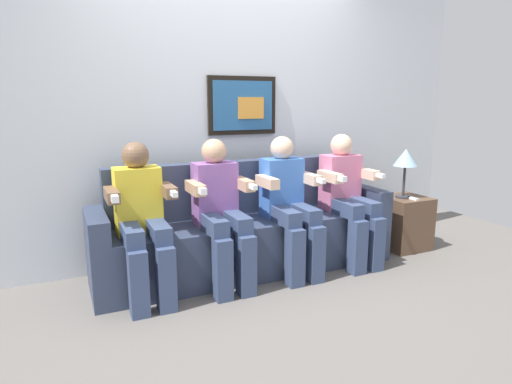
{
  "coord_description": "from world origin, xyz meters",
  "views": [
    {
      "loc": [
        -1.38,
        -2.86,
        1.39
      ],
      "look_at": [
        0.0,
        0.15,
        0.7
      ],
      "focal_mm": 30.69,
      "sensor_mm": 36.0,
      "label": 1
    }
  ],
  "objects_px": {
    "couch": "(247,234)",
    "side_table_right": "(404,222)",
    "person_left_center": "(220,207)",
    "person_rightmost": "(348,194)",
    "spare_remote_on_table": "(412,198)",
    "person_leftmost": "(142,216)",
    "table_lamp": "(406,160)",
    "person_right_center": "(288,200)"
  },
  "relations": [
    {
      "from": "table_lamp",
      "to": "person_leftmost",
      "type": "bearing_deg",
      "value": -178.81
    },
    {
      "from": "couch",
      "to": "person_right_center",
      "type": "distance_m",
      "value": 0.45
    },
    {
      "from": "side_table_right",
      "to": "table_lamp",
      "type": "relative_size",
      "value": 1.09
    },
    {
      "from": "person_left_center",
      "to": "spare_remote_on_table",
      "type": "distance_m",
      "value": 1.86
    },
    {
      "from": "person_leftmost",
      "to": "person_right_center",
      "type": "relative_size",
      "value": 1.0
    },
    {
      "from": "couch",
      "to": "person_right_center",
      "type": "bearing_deg",
      "value": -29.99
    },
    {
      "from": "person_leftmost",
      "to": "person_left_center",
      "type": "relative_size",
      "value": 1.0
    },
    {
      "from": "person_leftmost",
      "to": "person_right_center",
      "type": "distance_m",
      "value": 1.17
    },
    {
      "from": "person_left_center",
      "to": "person_rightmost",
      "type": "bearing_deg",
      "value": 0.0
    },
    {
      "from": "spare_remote_on_table",
      "to": "person_leftmost",
      "type": "bearing_deg",
      "value": 178.97
    },
    {
      "from": "couch",
      "to": "person_left_center",
      "type": "height_order",
      "value": "person_left_center"
    },
    {
      "from": "side_table_right",
      "to": "table_lamp",
      "type": "xyz_separation_m",
      "value": [
        -0.04,
        -0.01,
        0.61
      ]
    },
    {
      "from": "person_left_center",
      "to": "table_lamp",
      "type": "bearing_deg",
      "value": 1.57
    },
    {
      "from": "side_table_right",
      "to": "table_lamp",
      "type": "height_order",
      "value": "table_lamp"
    },
    {
      "from": "couch",
      "to": "person_right_center",
      "type": "xyz_separation_m",
      "value": [
        0.29,
        -0.17,
        0.29
      ]
    },
    {
      "from": "table_lamp",
      "to": "spare_remote_on_table",
      "type": "relative_size",
      "value": 3.54
    },
    {
      "from": "couch",
      "to": "person_left_center",
      "type": "bearing_deg",
      "value": -149.9
    },
    {
      "from": "person_rightmost",
      "to": "side_table_right",
      "type": "bearing_deg",
      "value": 4.92
    },
    {
      "from": "side_table_right",
      "to": "spare_remote_on_table",
      "type": "distance_m",
      "value": 0.28
    },
    {
      "from": "person_right_center",
      "to": "spare_remote_on_table",
      "type": "height_order",
      "value": "person_right_center"
    },
    {
      "from": "person_leftmost",
      "to": "spare_remote_on_table",
      "type": "relative_size",
      "value": 8.54
    },
    {
      "from": "person_leftmost",
      "to": "side_table_right",
      "type": "height_order",
      "value": "person_leftmost"
    },
    {
      "from": "side_table_right",
      "to": "spare_remote_on_table",
      "type": "relative_size",
      "value": 3.85
    },
    {
      "from": "side_table_right",
      "to": "person_leftmost",
      "type": "bearing_deg",
      "value": -178.57
    },
    {
      "from": "person_left_center",
      "to": "person_right_center",
      "type": "xyz_separation_m",
      "value": [
        0.58,
        0.0,
        -0.0
      ]
    },
    {
      "from": "person_right_center",
      "to": "person_left_center",
      "type": "bearing_deg",
      "value": -179.95
    },
    {
      "from": "couch",
      "to": "spare_remote_on_table",
      "type": "height_order",
      "value": "couch"
    },
    {
      "from": "couch",
      "to": "table_lamp",
      "type": "height_order",
      "value": "table_lamp"
    },
    {
      "from": "person_left_center",
      "to": "spare_remote_on_table",
      "type": "bearing_deg",
      "value": -1.35
    },
    {
      "from": "person_rightmost",
      "to": "person_left_center",
      "type": "bearing_deg",
      "value": 180.0
    },
    {
      "from": "person_left_center",
      "to": "side_table_right",
      "type": "bearing_deg",
      "value": 1.87
    },
    {
      "from": "couch",
      "to": "side_table_right",
      "type": "height_order",
      "value": "couch"
    },
    {
      "from": "table_lamp",
      "to": "person_left_center",
      "type": "bearing_deg",
      "value": -178.43
    },
    {
      "from": "person_rightmost",
      "to": "person_right_center",
      "type": "bearing_deg",
      "value": 179.95
    },
    {
      "from": "person_left_center",
      "to": "spare_remote_on_table",
      "type": "xyz_separation_m",
      "value": [
        1.86,
        -0.04,
        -0.1
      ]
    },
    {
      "from": "person_leftmost",
      "to": "table_lamp",
      "type": "distance_m",
      "value": 2.43
    },
    {
      "from": "person_leftmost",
      "to": "spare_remote_on_table",
      "type": "height_order",
      "value": "person_leftmost"
    },
    {
      "from": "person_leftmost",
      "to": "person_left_center",
      "type": "bearing_deg",
      "value": 0.0
    },
    {
      "from": "couch",
      "to": "person_right_center",
      "type": "height_order",
      "value": "person_right_center"
    },
    {
      "from": "person_leftmost",
      "to": "table_lamp",
      "type": "relative_size",
      "value": 2.41
    },
    {
      "from": "person_right_center",
      "to": "spare_remote_on_table",
      "type": "bearing_deg",
      "value": -1.99
    },
    {
      "from": "person_rightmost",
      "to": "spare_remote_on_table",
      "type": "xyz_separation_m",
      "value": [
        0.7,
        -0.04,
        -0.1
      ]
    }
  ]
}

